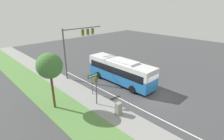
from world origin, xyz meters
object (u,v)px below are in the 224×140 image
Objects in this scene: bus at (120,70)px; street_sign at (92,80)px; utility_cabinet at (118,108)px; pedestrian_signal at (96,87)px; signal_gantry at (77,41)px.

street_sign is at bearing -179.33° from bus.
utility_cabinet is (-0.85, -5.15, -1.16)m from street_sign.
bus is 8.35× the size of utility_cabinet.
bus reaches higher than pedestrian_signal.
utility_cabinet is (-5.76, -5.21, -1.11)m from bus.
bus is 6.54m from pedestrian_signal.
bus is 3.91× the size of street_sign.
pedestrian_signal is at bearing 96.95° from utility_cabinet.
utility_cabinet is (-3.17, -11.36, -4.61)m from signal_gantry.
bus is at bearing 42.09° from utility_cabinet.
signal_gantry reaches higher than street_sign.
street_sign is at bearing -110.40° from signal_gantry.
street_sign is (-4.91, -0.06, 0.05)m from bus.
utility_cabinet is at bearing -83.05° from pedestrian_signal.
bus is 4.91m from street_sign.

